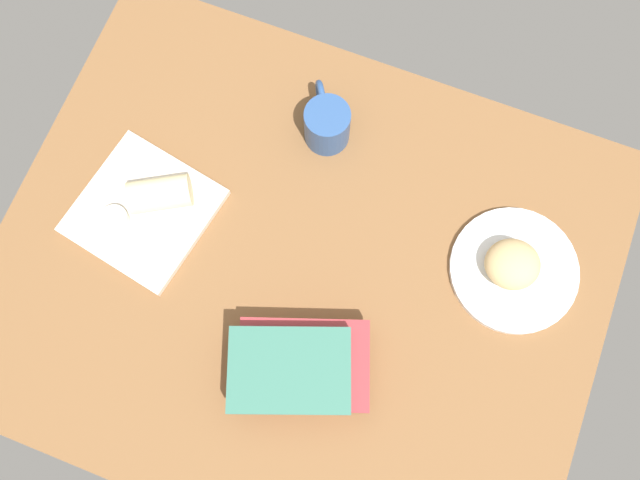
# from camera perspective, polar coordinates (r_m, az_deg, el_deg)

# --- Properties ---
(dining_table) EXTENTS (1.10, 0.90, 0.04)m
(dining_table) POSITION_cam_1_polar(r_m,az_deg,el_deg) (1.25, -1.70, -2.79)
(dining_table) COLOR brown
(dining_table) RESTS_ON ground
(round_plate) EXTENTS (0.23, 0.23, 0.01)m
(round_plate) POSITION_cam_1_polar(r_m,az_deg,el_deg) (1.27, 16.07, -2.45)
(round_plate) COLOR white
(round_plate) RESTS_ON dining_table
(scone_pastry) EXTENTS (0.12, 0.12, 0.06)m
(scone_pastry) POSITION_cam_1_polar(r_m,az_deg,el_deg) (1.23, 15.96, -1.98)
(scone_pastry) COLOR #D4B278
(scone_pastry) RESTS_ON round_plate
(square_plate) EXTENTS (0.27, 0.27, 0.02)m
(square_plate) POSITION_cam_1_polar(r_m,az_deg,el_deg) (1.29, -14.66, 2.44)
(square_plate) COLOR silver
(square_plate) RESTS_ON dining_table
(sauce_cup) EXTENTS (0.05, 0.05, 0.02)m
(sauce_cup) POSITION_cam_1_polar(r_m,az_deg,el_deg) (1.28, -16.96, 1.67)
(sauce_cup) COLOR silver
(sauce_cup) RESTS_ON square_plate
(breakfast_wrap) EXTENTS (0.13, 0.11, 0.06)m
(breakfast_wrap) POSITION_cam_1_polar(r_m,az_deg,el_deg) (1.25, -13.38, 3.81)
(breakfast_wrap) COLOR beige
(breakfast_wrap) RESTS_ON square_plate
(book_stack) EXTENTS (0.26, 0.23, 0.09)m
(book_stack) POSITION_cam_1_polar(r_m,az_deg,el_deg) (1.15, -1.83, -10.65)
(book_stack) COLOR silver
(book_stack) RESTS_ON dining_table
(coffee_mug) EXTENTS (0.10, 0.12, 0.09)m
(coffee_mug) POSITION_cam_1_polar(r_m,az_deg,el_deg) (1.27, 0.57, 9.84)
(coffee_mug) COLOR #2D518C
(coffee_mug) RESTS_ON dining_table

